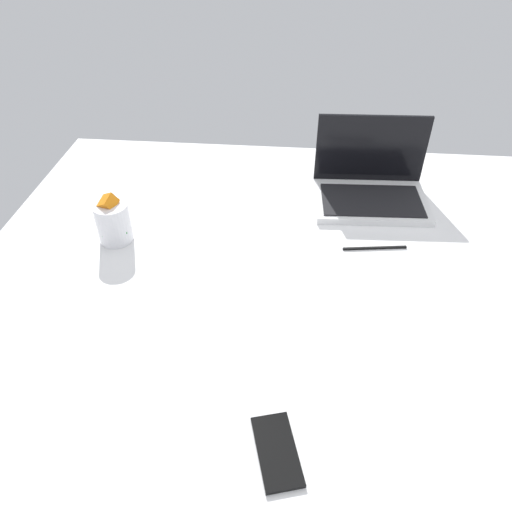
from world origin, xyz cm
name	(u,v)px	position (x,y,z in cm)	size (l,w,h in cm)	color
bed_mattress	(324,305)	(0.00, 0.00, 9.00)	(180.00, 140.00, 18.00)	white
laptop	(371,186)	(13.43, 38.35, 22.41)	(34.00, 24.46, 23.00)	silver
snack_cup	(113,222)	(-56.54, 11.24, 23.83)	(9.00, 9.00, 14.17)	silver
cell_phone	(277,451)	(-9.64, -46.02, 18.40)	(6.80, 14.00, 0.80)	black
charger_cable	(375,248)	(12.88, 13.33, 18.30)	(17.00, 0.60, 0.60)	black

